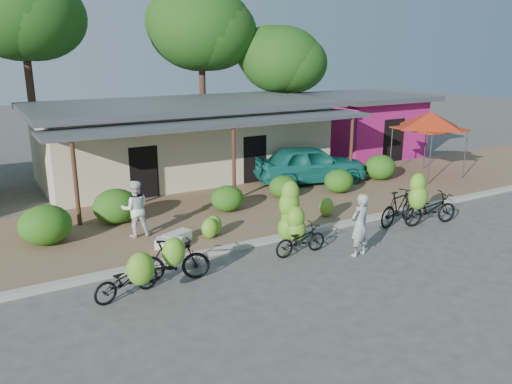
# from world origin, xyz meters

# --- Properties ---
(ground) EXTENTS (100.00, 100.00, 0.00)m
(ground) POSITION_xyz_m (0.00, 0.00, 0.00)
(ground) COLOR #4C4946
(ground) RESTS_ON ground
(sidewalk) EXTENTS (60.00, 6.00, 0.12)m
(sidewalk) POSITION_xyz_m (0.00, 5.00, 0.06)
(sidewalk) COLOR brown
(sidewalk) RESTS_ON ground
(curb) EXTENTS (60.00, 0.25, 0.15)m
(curb) POSITION_xyz_m (0.00, 2.00, 0.07)
(curb) COLOR #A8A399
(curb) RESTS_ON ground
(shop_main) EXTENTS (13.00, 8.50, 3.35)m
(shop_main) POSITION_xyz_m (0.00, 10.93, 1.72)
(shop_main) COLOR beige
(shop_main) RESTS_ON ground
(shop_pink) EXTENTS (6.00, 6.00, 3.25)m
(shop_pink) POSITION_xyz_m (10.50, 10.99, 1.67)
(shop_pink) COLOR #B91C68
(shop_pink) RESTS_ON ground
(tree_far_center) EXTENTS (5.39, 5.28, 9.26)m
(tree_far_center) POSITION_xyz_m (-5.69, 16.11, 7.25)
(tree_far_center) COLOR #523021
(tree_far_center) RESTS_ON ground
(tree_center_right) EXTENTS (5.80, 5.73, 9.00)m
(tree_center_right) POSITION_xyz_m (3.31, 16.61, 6.81)
(tree_center_right) COLOR #523021
(tree_center_right) RESTS_ON ground
(tree_near_right) EXTENTS (4.79, 4.63, 6.93)m
(tree_near_right) POSITION_xyz_m (7.31, 14.61, 5.15)
(tree_near_right) COLOR #523021
(tree_near_right) RESTS_ON ground
(hedge_0) EXTENTS (1.48, 1.33, 1.15)m
(hedge_0) POSITION_xyz_m (-6.76, 4.85, 0.70)
(hedge_0) COLOR #235D15
(hedge_0) RESTS_ON sidewalk
(hedge_1) EXTENTS (1.44, 1.29, 1.12)m
(hedge_1) POSITION_xyz_m (-4.52, 5.71, 0.68)
(hedge_1) COLOR #235D15
(hedge_1) RESTS_ON sidewalk
(hedge_2) EXTENTS (1.16, 1.05, 0.91)m
(hedge_2) POSITION_xyz_m (-0.86, 4.99, 0.57)
(hedge_2) COLOR #235D15
(hedge_2) RESTS_ON sidewalk
(hedge_3) EXTENTS (1.11, 1.00, 0.86)m
(hedge_3) POSITION_xyz_m (1.73, 5.41, 0.55)
(hedge_3) COLOR #235D15
(hedge_3) RESTS_ON sidewalk
(hedge_4) EXTENTS (1.19, 1.07, 0.93)m
(hedge_4) POSITION_xyz_m (4.02, 4.92, 0.58)
(hedge_4) COLOR #235D15
(hedge_4) RESTS_ON sidewalk
(hedge_5) EXTENTS (1.39, 1.25, 1.09)m
(hedge_5) POSITION_xyz_m (6.90, 5.67, 0.66)
(hedge_5) COLOR #235D15
(hedge_5) RESTS_ON sidewalk
(red_canopy) EXTENTS (3.50, 3.50, 2.86)m
(red_canopy) POSITION_xyz_m (9.12, 5.09, 2.61)
(red_canopy) COLOR #59595E
(red_canopy) RESTS_ON sidewalk
(bike_far_left) EXTENTS (1.74, 1.37, 1.29)m
(bike_far_left) POSITION_xyz_m (-5.59, 0.58, 0.54)
(bike_far_left) COLOR black
(bike_far_left) RESTS_ON ground
(bike_left) EXTENTS (1.87, 1.37, 1.37)m
(bike_left) POSITION_xyz_m (-4.42, 0.89, 0.61)
(bike_left) COLOR black
(bike_left) RESTS_ON ground
(bike_center) EXTENTS (1.63, 1.10, 2.00)m
(bike_center) POSITION_xyz_m (-0.73, 1.06, 0.79)
(bike_center) COLOR black
(bike_center) RESTS_ON ground
(bike_right) EXTENTS (2.02, 1.38, 1.84)m
(bike_right) POSITION_xyz_m (3.52, 1.06, 0.76)
(bike_right) COLOR black
(bike_right) RESTS_ON ground
(bike_far_right) EXTENTS (2.08, 1.04, 1.04)m
(bike_far_right) POSITION_xyz_m (4.40, 0.72, 0.52)
(bike_far_right) COLOR black
(bike_far_right) RESTS_ON ground
(loose_banana_a) EXTENTS (0.50, 0.43, 0.63)m
(loose_banana_a) POSITION_xyz_m (-2.50, 2.90, 0.43)
(loose_banana_a) COLOR #66A328
(loose_banana_a) RESTS_ON sidewalk
(loose_banana_b) EXTENTS (0.50, 0.42, 0.62)m
(loose_banana_b) POSITION_xyz_m (-2.29, 3.07, 0.43)
(loose_banana_b) COLOR #66A328
(loose_banana_b) RESTS_ON sidewalk
(loose_banana_c) EXTENTS (0.51, 0.44, 0.64)m
(loose_banana_c) POSITION_xyz_m (1.77, 2.81, 0.44)
(loose_banana_c) COLOR #66A328
(loose_banana_c) RESTS_ON sidewalk
(sack_near) EXTENTS (0.94, 0.70, 0.30)m
(sack_near) POSITION_xyz_m (-3.47, 3.09, 0.27)
(sack_near) COLOR beige
(sack_near) RESTS_ON sidewalk
(sack_far) EXTENTS (0.84, 0.73, 0.28)m
(sack_far) POSITION_xyz_m (-3.82, 2.79, 0.26)
(sack_far) COLOR beige
(sack_far) RESTS_ON sidewalk
(vendor) EXTENTS (0.71, 0.52, 1.78)m
(vendor) POSITION_xyz_m (0.64, -0.09, 0.89)
(vendor) COLOR gray
(vendor) RESTS_ON ground
(bystander) EXTENTS (0.95, 0.80, 1.71)m
(bystander) POSITION_xyz_m (-4.32, 4.20, 0.97)
(bystander) COLOR white
(bystander) RESTS_ON sidewalk
(teal_van) EXTENTS (5.00, 2.92, 1.60)m
(teal_van) POSITION_xyz_m (4.02, 6.79, 0.92)
(teal_van) COLOR #176B62
(teal_van) RESTS_ON sidewalk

